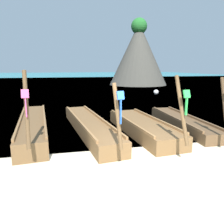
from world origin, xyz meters
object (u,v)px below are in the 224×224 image
at_px(longtail_boat_blue_ribbon, 89,126).
at_px(karst_rock, 139,55).
at_px(longtail_boat_pink_ribbon, 33,126).
at_px(mooring_buoy_near, 156,92).
at_px(longtail_boat_green_ribbon, 142,127).
at_px(longtail_boat_turquoise_ribbon, 182,122).

bearing_deg(longtail_boat_blue_ribbon, karst_rock, 66.43).
bearing_deg(longtail_boat_blue_ribbon, longtail_boat_pink_ribbon, 170.71).
distance_m(longtail_boat_pink_ribbon, karst_rock, 29.36).
distance_m(longtail_boat_pink_ribbon, longtail_boat_blue_ribbon, 2.52).
distance_m(longtail_boat_blue_ribbon, mooring_buoy_near, 15.16).
bearing_deg(mooring_buoy_near, longtail_boat_pink_ribbon, -132.80).
xyz_separation_m(karst_rock, mooring_buoy_near, (-2.65, -13.48, -4.65)).
bearing_deg(longtail_boat_blue_ribbon, longtail_boat_green_ribbon, -17.65).
xyz_separation_m(longtail_boat_blue_ribbon, longtail_boat_green_ribbon, (2.30, -0.73, -0.00)).
bearing_deg(mooring_buoy_near, longtail_boat_turquoise_ribbon, -107.86).
bearing_deg(karst_rock, longtail_boat_blue_ribbon, -113.57).
distance_m(longtail_boat_green_ribbon, mooring_buoy_near, 14.63).
relative_size(longtail_boat_blue_ribbon, longtail_boat_green_ribbon, 1.25).
xyz_separation_m(longtail_boat_turquoise_ribbon, karst_rock, (6.69, 26.02, 4.67)).
height_order(longtail_boat_green_ribbon, mooring_buoy_near, longtail_boat_green_ribbon).
xyz_separation_m(longtail_boat_pink_ribbon, longtail_boat_blue_ribbon, (2.48, -0.41, -0.04)).
bearing_deg(longtail_boat_turquoise_ribbon, longtail_boat_green_ribbon, -164.92).
xyz_separation_m(longtail_boat_pink_ribbon, mooring_buoy_near, (11.14, 12.03, -0.07)).
xyz_separation_m(longtail_boat_green_ribbon, mooring_buoy_near, (6.36, 13.17, -0.03)).
height_order(longtail_boat_pink_ribbon, karst_rock, karst_rock).
bearing_deg(longtail_boat_turquoise_ribbon, longtail_boat_pink_ribbon, 175.88).
xyz_separation_m(longtail_boat_pink_ribbon, longtail_boat_green_ribbon, (4.78, -1.14, -0.04)).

